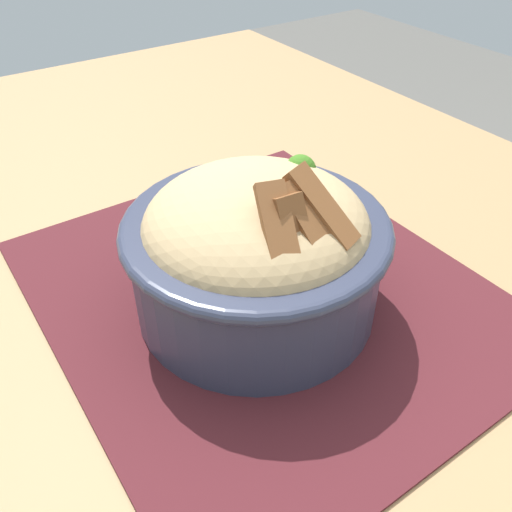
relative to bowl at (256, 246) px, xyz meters
The scene contains 4 objects.
table 0.14m from the bowl, 24.01° to the right, with size 1.28×0.85×0.77m.
placemat 0.06m from the bowl, 49.56° to the right, with size 0.40×0.34×0.00m, color #47191E.
bowl is the anchor object (origin of this frame).
fork 0.12m from the bowl, ahead, with size 0.02×0.14×0.00m.
Camera 1 is at (-0.33, 0.21, 1.09)m, focal length 38.17 mm.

